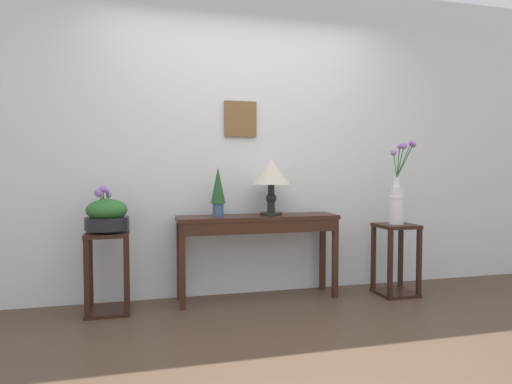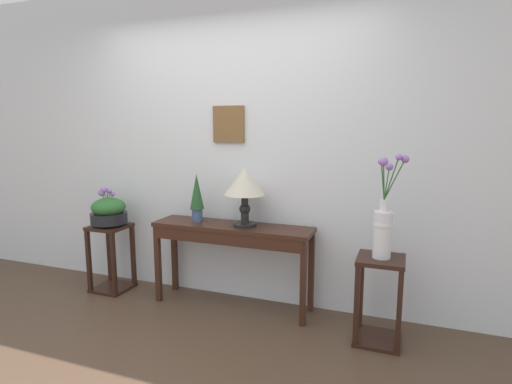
{
  "view_description": "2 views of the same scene",
  "coord_description": "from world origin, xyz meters",
  "px_view_note": "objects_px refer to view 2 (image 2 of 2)",
  "views": [
    {
      "loc": [
        -0.88,
        -2.42,
        1.11
      ],
      "look_at": [
        0.1,
        1.33,
        0.93
      ],
      "focal_mm": 30.93,
      "sensor_mm": 36.0,
      "label": 1
    },
    {
      "loc": [
        1.46,
        -1.87,
        1.56
      ],
      "look_at": [
        0.29,
        1.25,
        1.02
      ],
      "focal_mm": 28.83,
      "sensor_mm": 36.0,
      "label": 2
    }
  ],
  "objects_px": {
    "pedestal_stand_left": "(111,258)",
    "planter_bowl_wide_left": "(109,211)",
    "pedestal_stand_right": "(379,300)",
    "flower_vase_tall_right": "(383,225)",
    "console_table": "(231,238)",
    "table_lamp": "(245,184)",
    "potted_plant_on_console": "(197,196)"
  },
  "relations": [
    {
      "from": "console_table",
      "to": "pedestal_stand_right",
      "type": "relative_size",
      "value": 2.17
    },
    {
      "from": "table_lamp",
      "to": "pedestal_stand_left",
      "type": "xyz_separation_m",
      "value": [
        -1.35,
        -0.06,
        -0.76
      ]
    },
    {
      "from": "table_lamp",
      "to": "flower_vase_tall_right",
      "type": "relative_size",
      "value": 0.66
    },
    {
      "from": "pedestal_stand_left",
      "to": "flower_vase_tall_right",
      "type": "xyz_separation_m",
      "value": [
        2.46,
        -0.12,
        0.56
      ]
    },
    {
      "from": "planter_bowl_wide_left",
      "to": "table_lamp",
      "type": "bearing_deg",
      "value": 2.75
    },
    {
      "from": "pedestal_stand_left",
      "to": "console_table",
      "type": "bearing_deg",
      "value": 1.95
    },
    {
      "from": "potted_plant_on_console",
      "to": "pedestal_stand_left",
      "type": "distance_m",
      "value": 1.1
    },
    {
      "from": "table_lamp",
      "to": "planter_bowl_wide_left",
      "type": "relative_size",
      "value": 1.34
    },
    {
      "from": "table_lamp",
      "to": "flower_vase_tall_right",
      "type": "bearing_deg",
      "value": -9.22
    },
    {
      "from": "table_lamp",
      "to": "pedestal_stand_right",
      "type": "height_order",
      "value": "table_lamp"
    },
    {
      "from": "table_lamp",
      "to": "flower_vase_tall_right",
      "type": "height_order",
      "value": "flower_vase_tall_right"
    },
    {
      "from": "pedestal_stand_right",
      "to": "console_table",
      "type": "bearing_deg",
      "value": 172.84
    },
    {
      "from": "console_table",
      "to": "table_lamp",
      "type": "relative_size",
      "value": 2.83
    },
    {
      "from": "planter_bowl_wide_left",
      "to": "potted_plant_on_console",
      "type": "bearing_deg",
      "value": 5.58
    },
    {
      "from": "console_table",
      "to": "flower_vase_tall_right",
      "type": "bearing_deg",
      "value": -7.31
    },
    {
      "from": "flower_vase_tall_right",
      "to": "pedestal_stand_right",
      "type": "bearing_deg",
      "value": 126.01
    },
    {
      "from": "potted_plant_on_console",
      "to": "flower_vase_tall_right",
      "type": "distance_m",
      "value": 1.59
    },
    {
      "from": "potted_plant_on_console",
      "to": "pedestal_stand_left",
      "type": "height_order",
      "value": "potted_plant_on_console"
    },
    {
      "from": "pedestal_stand_left",
      "to": "potted_plant_on_console",
      "type": "bearing_deg",
      "value": 5.59
    },
    {
      "from": "console_table",
      "to": "planter_bowl_wide_left",
      "type": "height_order",
      "value": "planter_bowl_wide_left"
    },
    {
      "from": "console_table",
      "to": "planter_bowl_wide_left",
      "type": "bearing_deg",
      "value": -178.05
    },
    {
      "from": "planter_bowl_wide_left",
      "to": "flower_vase_tall_right",
      "type": "relative_size",
      "value": 0.49
    },
    {
      "from": "pedestal_stand_left",
      "to": "pedestal_stand_right",
      "type": "bearing_deg",
      "value": -2.62
    },
    {
      "from": "planter_bowl_wide_left",
      "to": "flower_vase_tall_right",
      "type": "xyz_separation_m",
      "value": [
        2.46,
        -0.12,
        0.1
      ]
    },
    {
      "from": "planter_bowl_wide_left",
      "to": "flower_vase_tall_right",
      "type": "bearing_deg",
      "value": -2.7
    },
    {
      "from": "planter_bowl_wide_left",
      "to": "pedestal_stand_right",
      "type": "height_order",
      "value": "planter_bowl_wide_left"
    },
    {
      "from": "pedestal_stand_right",
      "to": "flower_vase_tall_right",
      "type": "xyz_separation_m",
      "value": [
        0.0,
        -0.0,
        0.55
      ]
    },
    {
      "from": "console_table",
      "to": "pedestal_stand_left",
      "type": "relative_size",
      "value": 2.18
    },
    {
      "from": "pedestal_stand_left",
      "to": "planter_bowl_wide_left",
      "type": "xyz_separation_m",
      "value": [
        -0.0,
        0.0,
        0.45
      ]
    },
    {
      "from": "flower_vase_tall_right",
      "to": "table_lamp",
      "type": "bearing_deg",
      "value": 170.78
    },
    {
      "from": "pedestal_stand_right",
      "to": "pedestal_stand_left",
      "type": "bearing_deg",
      "value": 177.38
    },
    {
      "from": "pedestal_stand_left",
      "to": "table_lamp",
      "type": "bearing_deg",
      "value": 2.75
    }
  ]
}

